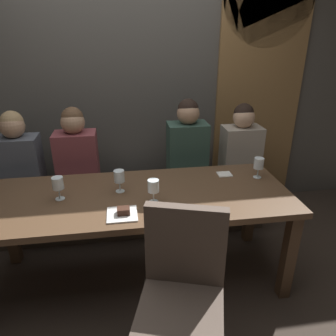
% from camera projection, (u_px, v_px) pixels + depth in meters
% --- Properties ---
extents(ground, '(9.00, 9.00, 0.00)m').
position_uv_depth(ground, '(140.00, 276.00, 2.55)').
color(ground, '#382D26').
extents(back_wall_tiled, '(6.00, 0.12, 3.00)m').
position_uv_depth(back_wall_tiled, '(126.00, 66.00, 3.06)').
color(back_wall_tiled, '#4C4944').
rests_on(back_wall_tiled, ground).
extents(arched_door, '(0.90, 0.05, 2.55)m').
position_uv_depth(arched_door, '(260.00, 78.00, 3.23)').
color(arched_door, olive).
rests_on(arched_door, ground).
extents(dining_table, '(2.20, 0.84, 0.74)m').
position_uv_depth(dining_table, '(137.00, 205.00, 2.29)').
color(dining_table, '#493422').
rests_on(dining_table, ground).
extents(banquette_bench, '(2.50, 0.44, 0.45)m').
position_uv_depth(banquette_bench, '(135.00, 207.00, 3.09)').
color(banquette_bench, '#40352A').
rests_on(banquette_bench, ground).
extents(chair_near_side, '(0.55, 0.55, 0.98)m').
position_uv_depth(chair_near_side, '(183.00, 285.00, 1.69)').
color(chair_near_side, brown).
rests_on(chair_near_side, ground).
extents(diner_redhead, '(0.36, 0.24, 0.77)m').
position_uv_depth(diner_redhead, '(19.00, 158.00, 2.71)').
color(diner_redhead, '#4C515B').
rests_on(diner_redhead, banquette_bench).
extents(diner_bearded, '(0.36, 0.24, 0.78)m').
position_uv_depth(diner_bearded, '(77.00, 154.00, 2.78)').
color(diner_bearded, brown).
rests_on(diner_bearded, banquette_bench).
extents(diner_far_end, '(0.36, 0.24, 0.82)m').
position_uv_depth(diner_far_end, '(187.00, 146.00, 2.92)').
color(diner_far_end, '#2D473D').
rests_on(diner_far_end, banquette_bench).
extents(diner_near_end, '(0.36, 0.24, 0.75)m').
position_uv_depth(diner_near_end, '(241.00, 145.00, 3.02)').
color(diner_near_end, '#9E9384').
rests_on(diner_near_end, banquette_bench).
extents(wine_glass_near_left, '(0.08, 0.08, 0.16)m').
position_uv_depth(wine_glass_near_left, '(259.00, 164.00, 2.47)').
color(wine_glass_near_left, silver).
rests_on(wine_glass_near_left, dining_table).
extents(wine_glass_center_back, '(0.08, 0.08, 0.16)m').
position_uv_depth(wine_glass_center_back, '(153.00, 187.00, 2.11)').
color(wine_glass_center_back, silver).
rests_on(wine_glass_center_back, dining_table).
extents(wine_glass_near_right, '(0.08, 0.08, 0.16)m').
position_uv_depth(wine_glass_near_right, '(58.00, 184.00, 2.15)').
color(wine_glass_near_right, silver).
rests_on(wine_glass_near_right, dining_table).
extents(wine_glass_center_front, '(0.08, 0.08, 0.16)m').
position_uv_depth(wine_glass_center_front, '(119.00, 177.00, 2.25)').
color(wine_glass_center_front, silver).
rests_on(wine_glass_center_front, dining_table).
extents(dessert_plate, '(0.19, 0.19, 0.05)m').
position_uv_depth(dessert_plate, '(123.00, 213.00, 2.00)').
color(dessert_plate, white).
rests_on(dessert_plate, dining_table).
extents(folded_napkin, '(0.11, 0.10, 0.01)m').
position_uv_depth(folded_napkin, '(224.00, 174.00, 2.56)').
color(folded_napkin, silver).
rests_on(folded_napkin, dining_table).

